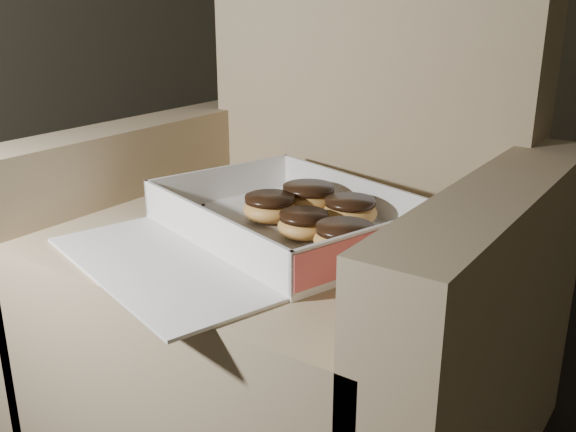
{
  "coord_description": "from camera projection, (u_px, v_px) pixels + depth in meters",
  "views": [
    {
      "loc": [
        0.7,
        -0.87,
        0.75
      ],
      "look_at": [
        0.15,
        -0.08,
        0.41
      ],
      "focal_mm": 40.0,
      "sensor_mm": 36.0,
      "label": 1
    }
  ],
  "objects": [
    {
      "name": "donut_c",
      "position": [
        345.0,
        239.0,
        0.92
      ],
      "size": [
        0.09,
        0.09,
        0.04
      ],
      "color": "gold",
      "rests_on": "bakery_box"
    },
    {
      "name": "donut_d",
      "position": [
        270.0,
        208.0,
        1.05
      ],
      "size": [
        0.09,
        0.09,
        0.04
      ],
      "color": "gold",
      "rests_on": "bakery_box"
    },
    {
      "name": "crumb_e",
      "position": [
        203.0,
        205.0,
        1.13
      ],
      "size": [
        0.01,
        0.01,
        0.0
      ],
      "primitive_type": "ellipsoid",
      "color": "black",
      "rests_on": "bakery_box"
    },
    {
      "name": "armchair",
      "position": [
        293.0,
        278.0,
        1.14
      ],
      "size": [
        0.83,
        0.7,
        0.86
      ],
      "color": "#988461",
      "rests_on": "floor"
    },
    {
      "name": "crumb_c",
      "position": [
        237.0,
        230.0,
        1.01
      ],
      "size": [
        0.01,
        0.01,
        0.0
      ],
      "primitive_type": "ellipsoid",
      "color": "black",
      "rests_on": "bakery_box"
    },
    {
      "name": "crumb_d",
      "position": [
        214.0,
        222.0,
        1.05
      ],
      "size": [
        0.01,
        0.01,
        0.0
      ],
      "primitive_type": "ellipsoid",
      "color": "black",
      "rests_on": "bakery_box"
    },
    {
      "name": "donut_a",
      "position": [
        350.0,
        211.0,
        1.03
      ],
      "size": [
        0.09,
        0.09,
        0.04
      ],
      "color": "gold",
      "rests_on": "bakery_box"
    },
    {
      "name": "donut_b",
      "position": [
        304.0,
        224.0,
        0.98
      ],
      "size": [
        0.08,
        0.08,
        0.04
      ],
      "color": "gold",
      "rests_on": "bakery_box"
    },
    {
      "name": "crumb_b",
      "position": [
        266.0,
        252.0,
        0.93
      ],
      "size": [
        0.01,
        0.01,
        0.0
      ],
      "primitive_type": "ellipsoid",
      "color": "black",
      "rests_on": "bakery_box"
    },
    {
      "name": "bakery_box",
      "position": [
        268.0,
        231.0,
        1.0
      ],
      "size": [
        0.52,
        0.57,
        0.07
      ],
      "rotation": [
        0.0,
        0.0,
        -0.31
      ],
      "color": "silver",
      "rests_on": "armchair"
    },
    {
      "name": "donut_e",
      "position": [
        309.0,
        197.0,
        1.1
      ],
      "size": [
        0.09,
        0.09,
        0.05
      ],
      "color": "gold",
      "rests_on": "bakery_box"
    },
    {
      "name": "floor",
      "position": [
        251.0,
        385.0,
        1.3
      ],
      "size": [
        4.5,
        4.5,
        0.0
      ],
      "primitive_type": "plane",
      "color": "black",
      "rests_on": "ground"
    },
    {
      "name": "crumb_a",
      "position": [
        304.0,
        254.0,
        0.92
      ],
      "size": [
        0.01,
        0.01,
        0.0
      ],
      "primitive_type": "ellipsoid",
      "color": "black",
      "rests_on": "bakery_box"
    }
  ]
}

